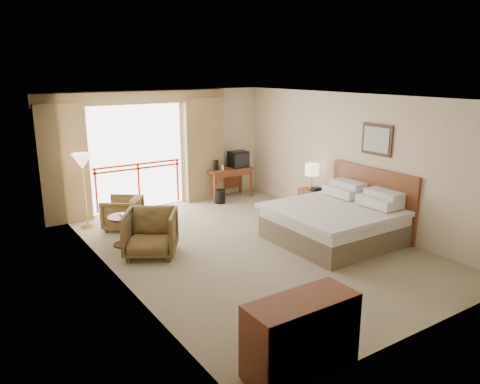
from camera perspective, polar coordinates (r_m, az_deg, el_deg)
floor at (r=8.65m, az=1.52°, el=-6.67°), size 7.00×7.00×0.00m
ceiling at (r=8.06m, az=1.65°, el=11.49°), size 7.00×7.00×0.00m
wall_back at (r=11.25m, az=-8.72°, el=5.34°), size 5.00×0.00×5.00m
wall_front at (r=5.85m, az=21.67°, el=-4.36°), size 5.00×0.00×5.00m
wall_left at (r=7.16m, az=-15.06°, el=-0.40°), size 0.00×7.00×7.00m
wall_right at (r=9.87m, az=13.60°, el=3.79°), size 0.00×7.00×7.00m
balcony_door at (r=10.95m, az=-12.45°, el=4.11°), size 2.40×0.00×2.40m
balcony_railing at (r=11.01m, az=-12.30°, el=2.11°), size 2.09×0.03×1.02m
curtain_left at (r=10.36m, az=-20.74°, el=3.18°), size 1.00×0.26×2.50m
curtain_right at (r=11.51m, az=-4.53°, el=5.17°), size 1.00×0.26×2.50m
valance at (r=10.70m, az=-12.66°, el=11.15°), size 4.40×0.22×0.28m
hvac_vent at (r=11.70m, az=-2.97°, el=10.79°), size 0.50×0.04×0.50m
bed at (r=9.00m, az=11.60°, el=-3.55°), size 2.13×2.06×0.97m
headboard at (r=9.61m, az=15.77°, el=-0.94°), size 0.06×2.10×1.30m
framed_art at (r=9.38m, az=16.33°, el=6.15°), size 0.04×0.72×0.60m
nightstand at (r=10.41m, az=8.82°, el=-1.31°), size 0.43×0.52×0.62m
table_lamp at (r=10.27m, az=8.79°, el=2.67°), size 0.31×0.31×0.54m
phone at (r=10.18m, az=9.25°, el=0.34°), size 0.20×0.17×0.08m
desk at (r=11.78m, az=-1.56°, el=2.15°), size 1.16×0.56×0.76m
tv at (r=11.81m, az=-0.19°, el=4.02°), size 0.45×0.36×0.41m
coffee_maker at (r=11.50m, az=-2.92°, el=3.29°), size 0.13×0.13×0.25m
cup at (r=11.55m, az=-2.15°, el=2.99°), size 0.09×0.09×0.11m
wastebasket at (r=11.35m, az=-2.46°, el=-0.54°), size 0.33×0.33×0.33m
armchair_far at (r=9.88m, az=-14.01°, el=-4.34°), size 1.00×1.00×0.66m
armchair_near at (r=8.43m, az=-10.70°, el=-7.52°), size 1.20×1.21×0.81m
side_table at (r=8.84m, az=-14.15°, el=-3.99°), size 0.51×0.51×0.56m
book at (r=8.79m, az=-14.22°, el=-2.87°), size 0.22×0.27×0.02m
floor_lamp at (r=9.83m, az=-18.68°, el=3.23°), size 0.39×0.39×1.54m
dresser at (r=5.24m, az=7.48°, el=-16.93°), size 1.25×0.53×0.83m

